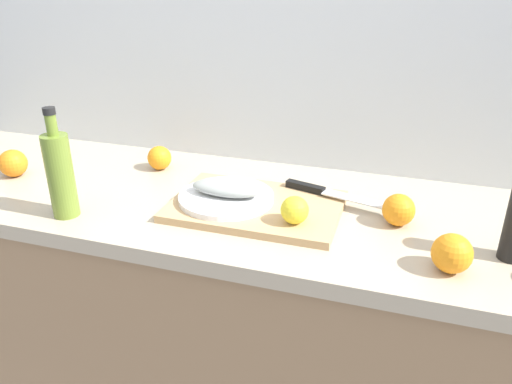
{
  "coord_description": "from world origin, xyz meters",
  "views": [
    {
      "loc": [
        0.47,
        -1.11,
        1.46
      ],
      "look_at": [
        0.13,
        -0.04,
        0.95
      ],
      "focal_mm": 34.57,
      "sensor_mm": 36.0,
      "label": 1
    }
  ],
  "objects_px": {
    "lemon_0": "(295,210)",
    "olive_oil_bottle": "(60,174)",
    "cutting_board": "(256,206)",
    "white_plate": "(226,197)",
    "chef_knife": "(323,191)",
    "fish_fillet": "(226,188)",
    "orange_0": "(159,158)"
  },
  "relations": [
    {
      "from": "lemon_0",
      "to": "olive_oil_bottle",
      "type": "bearing_deg",
      "value": -170.32
    },
    {
      "from": "cutting_board",
      "to": "white_plate",
      "type": "relative_size",
      "value": 1.75
    },
    {
      "from": "cutting_board",
      "to": "lemon_0",
      "type": "bearing_deg",
      "value": -32.3
    },
    {
      "from": "chef_knife",
      "to": "olive_oil_bottle",
      "type": "bearing_deg",
      "value": -140.87
    },
    {
      "from": "chef_knife",
      "to": "lemon_0",
      "type": "bearing_deg",
      "value": -86.74
    },
    {
      "from": "lemon_0",
      "to": "fish_fillet",
      "type": "bearing_deg",
      "value": 161.11
    },
    {
      "from": "chef_knife",
      "to": "white_plate",
      "type": "bearing_deg",
      "value": -140.13
    },
    {
      "from": "white_plate",
      "to": "fish_fillet",
      "type": "bearing_deg",
      "value": 90.0
    },
    {
      "from": "orange_0",
      "to": "fish_fillet",
      "type": "bearing_deg",
      "value": -32.72
    },
    {
      "from": "cutting_board",
      "to": "chef_knife",
      "type": "xyz_separation_m",
      "value": [
        0.15,
        0.1,
        0.02
      ]
    },
    {
      "from": "lemon_0",
      "to": "orange_0",
      "type": "xyz_separation_m",
      "value": [
        -0.48,
        0.25,
        -0.02
      ]
    },
    {
      "from": "cutting_board",
      "to": "orange_0",
      "type": "height_order",
      "value": "orange_0"
    },
    {
      "from": "white_plate",
      "to": "olive_oil_bottle",
      "type": "bearing_deg",
      "value": -155.95
    },
    {
      "from": "lemon_0",
      "to": "orange_0",
      "type": "relative_size",
      "value": 0.91
    },
    {
      "from": "white_plate",
      "to": "lemon_0",
      "type": "relative_size",
      "value": 3.69
    },
    {
      "from": "fish_fillet",
      "to": "orange_0",
      "type": "height_order",
      "value": "orange_0"
    },
    {
      "from": "fish_fillet",
      "to": "olive_oil_bottle",
      "type": "height_order",
      "value": "olive_oil_bottle"
    },
    {
      "from": "fish_fillet",
      "to": "olive_oil_bottle",
      "type": "relative_size",
      "value": 0.67
    },
    {
      "from": "cutting_board",
      "to": "chef_knife",
      "type": "relative_size",
      "value": 1.48
    },
    {
      "from": "cutting_board",
      "to": "olive_oil_bottle",
      "type": "bearing_deg",
      "value": -158.95
    },
    {
      "from": "cutting_board",
      "to": "white_plate",
      "type": "height_order",
      "value": "white_plate"
    },
    {
      "from": "white_plate",
      "to": "orange_0",
      "type": "height_order",
      "value": "orange_0"
    },
    {
      "from": "fish_fillet",
      "to": "chef_knife",
      "type": "height_order",
      "value": "fish_fillet"
    },
    {
      "from": "white_plate",
      "to": "orange_0",
      "type": "bearing_deg",
      "value": 147.28
    },
    {
      "from": "orange_0",
      "to": "lemon_0",
      "type": "bearing_deg",
      "value": -27.52
    },
    {
      "from": "olive_oil_bottle",
      "to": "cutting_board",
      "type": "bearing_deg",
      "value": 21.05
    },
    {
      "from": "olive_oil_bottle",
      "to": "orange_0",
      "type": "relative_size",
      "value": 3.78
    },
    {
      "from": "cutting_board",
      "to": "olive_oil_bottle",
      "type": "xyz_separation_m",
      "value": [
        -0.44,
        -0.17,
        0.1
      ]
    },
    {
      "from": "chef_knife",
      "to": "olive_oil_bottle",
      "type": "height_order",
      "value": "olive_oil_bottle"
    },
    {
      "from": "white_plate",
      "to": "chef_knife",
      "type": "xyz_separation_m",
      "value": [
        0.23,
        0.11,
        0.0
      ]
    },
    {
      "from": "cutting_board",
      "to": "orange_0",
      "type": "distance_m",
      "value": 0.41
    },
    {
      "from": "olive_oil_bottle",
      "to": "orange_0",
      "type": "bearing_deg",
      "value": 77.62
    }
  ]
}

